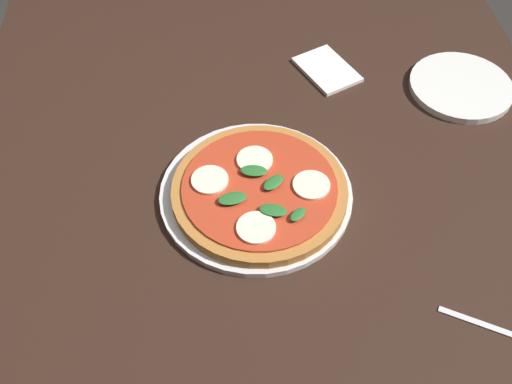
# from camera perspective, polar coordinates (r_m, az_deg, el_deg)

# --- Properties ---
(ground_plane) EXTENTS (6.00, 6.00, 0.00)m
(ground_plane) POSITION_cam_1_polar(r_m,az_deg,el_deg) (1.65, 1.31, -16.83)
(ground_plane) COLOR #2D2B28
(dining_table) EXTENTS (1.34, 1.10, 0.74)m
(dining_table) POSITION_cam_1_polar(r_m,az_deg,el_deg) (1.08, 1.92, -3.52)
(dining_table) COLOR black
(dining_table) RESTS_ON ground_plane
(serving_tray) EXTENTS (0.33, 0.33, 0.01)m
(serving_tray) POSITION_cam_1_polar(r_m,az_deg,el_deg) (1.01, 0.00, -0.14)
(serving_tray) COLOR silver
(serving_tray) RESTS_ON dining_table
(pizza) EXTENTS (0.29, 0.29, 0.03)m
(pizza) POSITION_cam_1_polar(r_m,az_deg,el_deg) (0.99, 0.34, 0.13)
(pizza) COLOR #B27033
(pizza) RESTS_ON serving_tray
(plate_white) EXTENTS (0.20, 0.20, 0.01)m
(plate_white) POSITION_cam_1_polar(r_m,az_deg,el_deg) (1.26, 19.07, 9.54)
(plate_white) COLOR white
(plate_white) RESTS_ON dining_table
(napkin) EXTENTS (0.16, 0.14, 0.01)m
(napkin) POSITION_cam_1_polar(r_m,az_deg,el_deg) (1.25, 6.82, 11.59)
(napkin) COLOR white
(napkin) RESTS_ON dining_table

